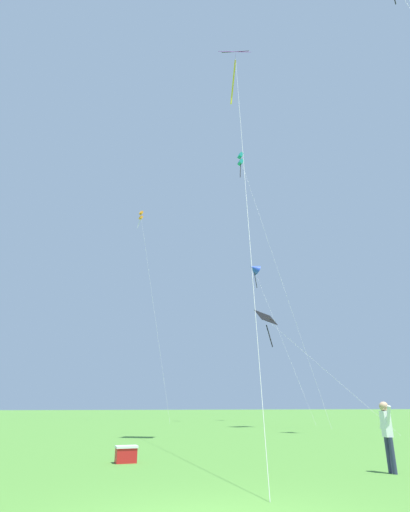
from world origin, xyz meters
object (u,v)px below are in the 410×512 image
(kite_black_large, at_px, (268,323))
(person_near_tree, at_px, (387,429))
(kite_orange_box, at_px, (141,219))
(picnic_cooler, at_px, (126,454))
(kite_purple_streamer, at_px, (235,65))
(kite_teal_box, at_px, (241,161))
(kite_blue_delta, at_px, (254,269))

(kite_black_large, relative_size, person_near_tree, 6.57)
(kite_black_large, bearing_deg, person_near_tree, -111.86)
(kite_orange_box, relative_size, picnic_cooler, 39.58)
(kite_orange_box, distance_m, kite_purple_streamer, 29.37)
(kite_black_large, height_order, person_near_tree, kite_black_large)
(kite_teal_box, height_order, person_near_tree, kite_teal_box)
(person_near_tree, xyz_separation_m, picnic_cooler, (-5.49, 4.07, -0.73))
(kite_purple_streamer, bearing_deg, picnic_cooler, -149.33)
(kite_teal_box, xyz_separation_m, picnic_cooler, (-15.47, -23.75, -27.54))
(kite_orange_box, height_order, picnic_cooler, kite_orange_box)
(kite_orange_box, height_order, person_near_tree, kite_orange_box)
(kite_black_large, height_order, kite_orange_box, kite_orange_box)
(kite_orange_box, distance_m, picnic_cooler, 39.71)
(picnic_cooler, bearing_deg, kite_black_large, 49.50)
(person_near_tree, distance_m, picnic_cooler, 6.87)
(kite_black_large, bearing_deg, kite_purple_streamer, -123.08)
(person_near_tree, bearing_deg, kite_black_large, 68.14)
(kite_black_large, relative_size, kite_orange_box, 0.44)
(kite_black_large, xyz_separation_m, kite_orange_box, (-7.37, 16.45, 15.08))
(kite_blue_delta, xyz_separation_m, kite_teal_box, (-3.36, -4.39, 11.19))
(kite_orange_box, bearing_deg, kite_blue_delta, -17.53)
(person_near_tree, bearing_deg, kite_orange_box, 89.10)
(kite_black_large, distance_m, picnic_cooler, 21.96)
(kite_black_large, relative_size, kite_teal_box, 0.36)
(kite_teal_box, bearing_deg, kite_black_large, -104.30)
(kite_purple_streamer, bearing_deg, kite_blue_delta, 61.44)
(kite_black_large, height_order, kite_purple_streamer, kite_purple_streamer)
(kite_blue_delta, relative_size, picnic_cooler, 28.97)
(kite_black_large, distance_m, kite_blue_delta, 16.24)
(kite_black_large, xyz_separation_m, kite_teal_box, (2.05, 8.03, 20.14))
(kite_orange_box, xyz_separation_m, kite_blue_delta, (12.77, -4.04, -6.13))
(kite_blue_delta, height_order, kite_teal_box, kite_teal_box)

